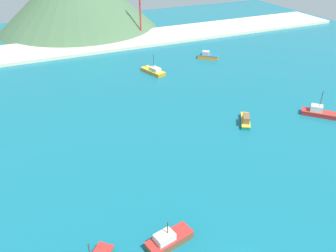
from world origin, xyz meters
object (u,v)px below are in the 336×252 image
fishing_boat_8 (153,71)px  radio_tower (140,9)px  fishing_boat_4 (319,112)px  fishing_boat_7 (168,240)px  fishing_boat_2 (208,56)px  fishing_boat_0 (246,120)px

fishing_boat_8 → radio_tower: radio_tower is taller
fishing_boat_4 → fishing_boat_7: (-52.49, -21.75, 0.00)m
fishing_boat_2 → fishing_boat_4: fishing_boat_4 is taller
fishing_boat_0 → fishing_boat_8: (-7.80, 40.63, -0.10)m
fishing_boat_2 → radio_tower: (-11.83, 38.04, 10.71)m
fishing_boat_0 → fishing_boat_4: fishing_boat_4 is taller
fishing_boat_0 → fishing_boat_8: 41.37m
fishing_boat_2 → fishing_boat_7: (-48.86, -72.28, -0.02)m
fishing_boat_0 → fishing_boat_8: bearing=100.9°
fishing_boat_8 → fishing_boat_4: bearing=-58.6°
radio_tower → fishing_boat_7: bearing=-108.6°
fishing_boat_4 → radio_tower: bearing=99.9°
fishing_boat_4 → radio_tower: radio_tower is taller
fishing_boat_7 → fishing_boat_8: bearing=69.5°
fishing_boat_0 → radio_tower: bearing=87.1°
fishing_boat_2 → fishing_boat_7: bearing=-124.1°
fishing_boat_2 → radio_tower: radio_tower is taller
fishing_boat_2 → fishing_boat_7: size_ratio=0.99×
fishing_boat_0 → radio_tower: (4.20, 84.16, 10.75)m
fishing_boat_2 → fishing_boat_8: size_ratio=0.79×
fishing_boat_7 → radio_tower: (37.02, 110.32, 10.73)m
fishing_boat_2 → fishing_boat_0: bearing=-109.2°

